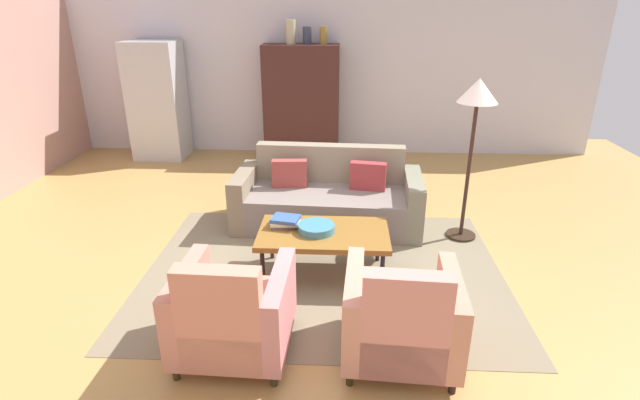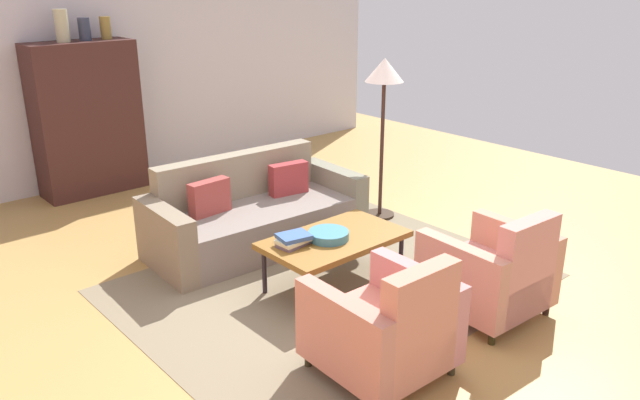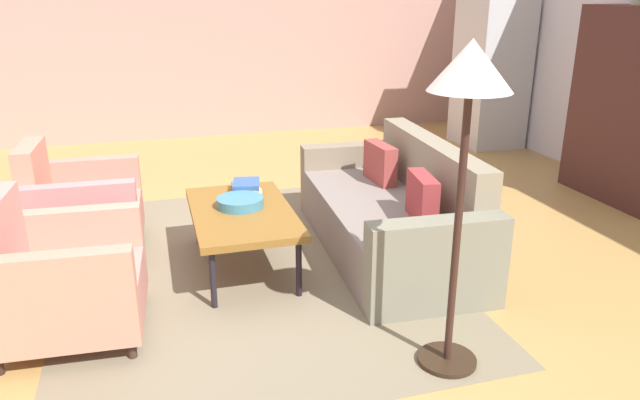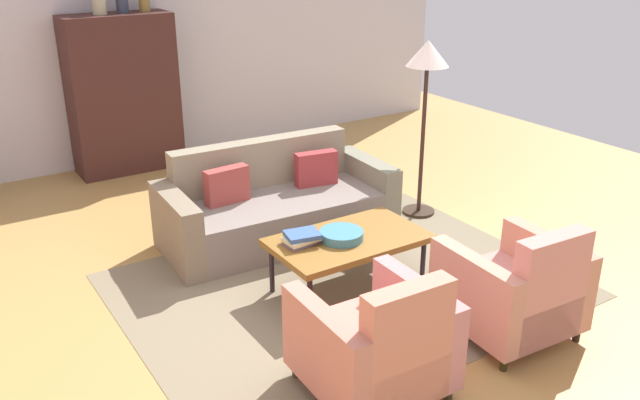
{
  "view_description": "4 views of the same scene",
  "coord_description": "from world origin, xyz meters",
  "px_view_note": "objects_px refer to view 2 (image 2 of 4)",
  "views": [
    {
      "loc": [
        0.21,
        -3.9,
        2.41
      ],
      "look_at": [
        -0.01,
        0.62,
        0.54
      ],
      "focal_mm": 26.95,
      "sensor_mm": 36.0,
      "label": 1
    },
    {
      "loc": [
        -3.21,
        -3.45,
        2.52
      ],
      "look_at": [
        0.05,
        0.26,
        0.73
      ],
      "focal_mm": 35.02,
      "sensor_mm": 36.0,
      "label": 2
    },
    {
      "loc": [
        4.01,
        -0.5,
        1.92
      ],
      "look_at": [
        0.28,
        0.58,
        0.55
      ],
      "focal_mm": 33.46,
      "sensor_mm": 36.0,
      "label": 3
    },
    {
      "loc": [
        -2.67,
        -3.73,
        2.66
      ],
      "look_at": [
        0.15,
        0.63,
        0.55
      ],
      "focal_mm": 37.47,
      "sensor_mm": 36.0,
      "label": 4
    }
  ],
  "objects_px": {
    "armchair_left": "(388,330)",
    "floor_lamp": "(384,85)",
    "cabinet": "(87,119)",
    "vase_round": "(84,29)",
    "armchair_right": "(494,275)",
    "vase_tall": "(62,26)",
    "vase_small": "(105,28)",
    "fruit_bowl": "(329,235)",
    "coffee_table": "(334,241)",
    "couch": "(253,216)",
    "book_stack": "(294,240)"
  },
  "relations": [
    {
      "from": "armchair_left",
      "to": "floor_lamp",
      "type": "xyz_separation_m",
      "value": [
        2.09,
        2.04,
        1.1
      ]
    },
    {
      "from": "cabinet",
      "to": "vase_round",
      "type": "relative_size",
      "value": 7.07
    },
    {
      "from": "cabinet",
      "to": "floor_lamp",
      "type": "bearing_deg",
      "value": -55.48
    },
    {
      "from": "armchair_right",
      "to": "cabinet",
      "type": "xyz_separation_m",
      "value": [
        -1.11,
        4.95,
        0.56
      ]
    },
    {
      "from": "vase_tall",
      "to": "vase_small",
      "type": "bearing_deg",
      "value": 0.0
    },
    {
      "from": "vase_round",
      "to": "floor_lamp",
      "type": "distance_m",
      "value": 3.51
    },
    {
      "from": "fruit_bowl",
      "to": "vase_round",
      "type": "relative_size",
      "value": 1.32
    },
    {
      "from": "fruit_bowl",
      "to": "vase_round",
      "type": "bearing_deg",
      "value": 95.32
    },
    {
      "from": "coffee_table",
      "to": "vase_round",
      "type": "distance_m",
      "value": 4.09
    },
    {
      "from": "couch",
      "to": "armchair_right",
      "type": "relative_size",
      "value": 2.43
    },
    {
      "from": "book_stack",
      "to": "vase_small",
      "type": "relative_size",
      "value": 1.15
    },
    {
      "from": "vase_round",
      "to": "floor_lamp",
      "type": "height_order",
      "value": "vase_round"
    },
    {
      "from": "fruit_bowl",
      "to": "vase_round",
      "type": "distance_m",
      "value": 4.06
    },
    {
      "from": "book_stack",
      "to": "vase_tall",
      "type": "relative_size",
      "value": 0.83
    },
    {
      "from": "fruit_bowl",
      "to": "book_stack",
      "type": "height_order",
      "value": "book_stack"
    },
    {
      "from": "armchair_right",
      "to": "vase_round",
      "type": "height_order",
      "value": "vase_round"
    },
    {
      "from": "vase_tall",
      "to": "fruit_bowl",
      "type": "bearing_deg",
      "value": -80.95
    },
    {
      "from": "armchair_left",
      "to": "vase_small",
      "type": "height_order",
      "value": "vase_small"
    },
    {
      "from": "coffee_table",
      "to": "cabinet",
      "type": "relative_size",
      "value": 0.67
    },
    {
      "from": "book_stack",
      "to": "cabinet",
      "type": "xyz_separation_m",
      "value": [
        -0.16,
        3.69,
        0.4
      ]
    },
    {
      "from": "book_stack",
      "to": "vase_round",
      "type": "distance_m",
      "value": 3.95
    },
    {
      "from": "armchair_left",
      "to": "book_stack",
      "type": "distance_m",
      "value": 1.29
    },
    {
      "from": "book_stack",
      "to": "armchair_left",
      "type": "bearing_deg",
      "value": -100.9
    },
    {
      "from": "armchair_left",
      "to": "vase_tall",
      "type": "relative_size",
      "value": 2.47
    },
    {
      "from": "fruit_bowl",
      "to": "cabinet",
      "type": "xyz_separation_m",
      "value": [
        -0.45,
        3.78,
        0.41
      ]
    },
    {
      "from": "armchair_left",
      "to": "vase_tall",
      "type": "xyz_separation_m",
      "value": [
        -0.07,
        4.94,
        1.63
      ]
    },
    {
      "from": "coffee_table",
      "to": "armchair_left",
      "type": "height_order",
      "value": "armchair_left"
    },
    {
      "from": "vase_tall",
      "to": "floor_lamp",
      "type": "bearing_deg",
      "value": -53.48
    },
    {
      "from": "cabinet",
      "to": "couch",
      "type": "bearing_deg",
      "value": -78.62
    },
    {
      "from": "fruit_bowl",
      "to": "cabinet",
      "type": "relative_size",
      "value": 0.19
    },
    {
      "from": "vase_round",
      "to": "vase_small",
      "type": "xyz_separation_m",
      "value": [
        0.25,
        0.0,
        0.0
      ]
    },
    {
      "from": "couch",
      "to": "armchair_left",
      "type": "relative_size",
      "value": 2.43
    },
    {
      "from": "coffee_table",
      "to": "cabinet",
      "type": "height_order",
      "value": "cabinet"
    },
    {
      "from": "fruit_bowl",
      "to": "vase_small",
      "type": "height_order",
      "value": "vase_small"
    },
    {
      "from": "fruit_bowl",
      "to": "vase_tall",
      "type": "xyz_separation_m",
      "value": [
        -0.6,
        3.78,
        1.49
      ]
    },
    {
      "from": "couch",
      "to": "cabinet",
      "type": "bearing_deg",
      "value": -75.73
    },
    {
      "from": "armchair_right",
      "to": "cabinet",
      "type": "height_order",
      "value": "cabinet"
    },
    {
      "from": "armchair_left",
      "to": "book_stack",
      "type": "bearing_deg",
      "value": 81.05
    },
    {
      "from": "couch",
      "to": "fruit_bowl",
      "type": "height_order",
      "value": "couch"
    },
    {
      "from": "armchair_left",
      "to": "fruit_bowl",
      "type": "bearing_deg",
      "value": 67.26
    },
    {
      "from": "armchair_left",
      "to": "book_stack",
      "type": "relative_size",
      "value": 2.98
    },
    {
      "from": "couch",
      "to": "vase_small",
      "type": "relative_size",
      "value": 8.34
    },
    {
      "from": "armchair_right",
      "to": "book_stack",
      "type": "bearing_deg",
      "value": 130.57
    },
    {
      "from": "fruit_bowl",
      "to": "armchair_right",
      "type": "bearing_deg",
      "value": -60.41
    },
    {
      "from": "coffee_table",
      "to": "floor_lamp",
      "type": "relative_size",
      "value": 0.7
    },
    {
      "from": "couch",
      "to": "vase_round",
      "type": "height_order",
      "value": "vase_round"
    },
    {
      "from": "armchair_right",
      "to": "cabinet",
      "type": "relative_size",
      "value": 0.49
    },
    {
      "from": "fruit_bowl",
      "to": "vase_tall",
      "type": "distance_m",
      "value": 4.11
    },
    {
      "from": "book_stack",
      "to": "floor_lamp",
      "type": "bearing_deg",
      "value": 22.85
    },
    {
      "from": "armchair_right",
      "to": "vase_round",
      "type": "bearing_deg",
      "value": 104.98
    }
  ]
}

